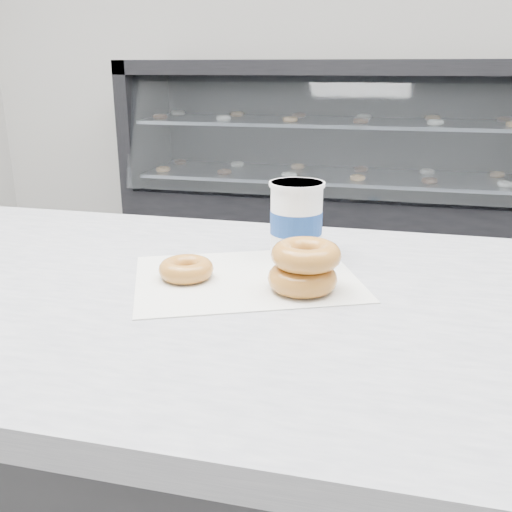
{
  "coord_description": "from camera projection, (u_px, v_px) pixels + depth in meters",
  "views": [
    {
      "loc": [
        0.4,
        -1.36,
        1.22
      ],
      "look_at": [
        0.2,
        -0.51,
        0.93
      ],
      "focal_mm": 40.0,
      "sensor_mm": 36.0,
      "label": 1
    }
  ],
  "objects": [
    {
      "name": "donut_single",
      "position": [
        186.0,
        269.0,
        0.88
      ],
      "size": [
        0.1,
        0.1,
        0.03
      ],
      "primitive_type": "torus",
      "rotation": [
        0.0,
        0.0,
        -0.14
      ],
      "color": "#C78636",
      "rests_on": "wax_paper"
    },
    {
      "name": "donut_stack",
      "position": [
        304.0,
        267.0,
        0.83
      ],
      "size": [
        0.14,
        0.14,
        0.07
      ],
      "color": "#C78636",
      "rests_on": "wax_paper"
    },
    {
      "name": "coffee_cup",
      "position": [
        296.0,
        218.0,
        0.99
      ],
      "size": [
        0.11,
        0.11,
        0.13
      ],
      "rotation": [
        0.0,
        0.0,
        0.26
      ],
      "color": "white",
      "rests_on": "counter"
    },
    {
      "name": "wax_paper",
      "position": [
        246.0,
        278.0,
        0.89
      ],
      "size": [
        0.41,
        0.37,
        0.0
      ],
      "primitive_type": "cube",
      "rotation": [
        0.0,
        0.0,
        0.41
      ],
      "color": "silver",
      "rests_on": "counter"
    },
    {
      "name": "counter",
      "position": [
        140.0,
        511.0,
        1.03
      ],
      "size": [
        3.06,
        0.76,
        0.9
      ],
      "color": "#333335",
      "rests_on": "ground"
    },
    {
      "name": "ground",
      "position": [
        233.0,
        489.0,
        1.73
      ],
      "size": [
        5.0,
        5.0,
        0.0
      ],
      "primitive_type": "plane",
      "color": "gray",
      "rests_on": "ground"
    },
    {
      "name": "display_case",
      "position": [
        326.0,
        189.0,
        3.53
      ],
      "size": [
        2.4,
        0.74,
        1.25
      ],
      "color": "black",
      "rests_on": "ground"
    }
  ]
}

